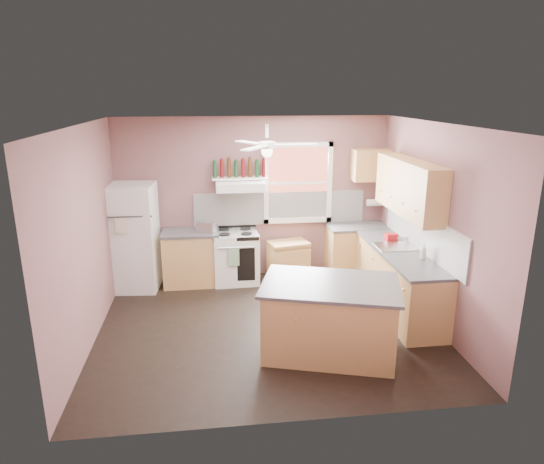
{
  "coord_description": "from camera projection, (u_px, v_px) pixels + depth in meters",
  "views": [
    {
      "loc": [
        -0.7,
        -5.94,
        3.09
      ],
      "look_at": [
        0.1,
        0.3,
        1.25
      ],
      "focal_mm": 32.0,
      "sensor_mm": 36.0,
      "label": 1
    }
  ],
  "objects": [
    {
      "name": "paper_towel",
      "position": [
        375.0,
        203.0,
        8.28
      ],
      "size": [
        0.26,
        0.12,
        0.12
      ],
      "primitive_type": "cylinder",
      "rotation": [
        0.0,
        1.57,
        0.0
      ],
      "color": "white",
      "rests_on": "wall_back"
    },
    {
      "name": "red_caddy",
      "position": [
        391.0,
        237.0,
        7.37
      ],
      "size": [
        0.19,
        0.14,
        0.1
      ],
      "primitive_type": "cube",
      "rotation": [
        0.0,
        0.0,
        0.12
      ],
      "color": "#AD0E13",
      "rests_on": "counter_right"
    },
    {
      "name": "window_frame",
      "position": [
        298.0,
        183.0,
        8.11
      ],
      "size": [
        1.16,
        0.07,
        1.36
      ],
      "primitive_type": "cube",
      "color": "white",
      "rests_on": "wall_back"
    },
    {
      "name": "stove",
      "position": [
        236.0,
        257.0,
        8.06
      ],
      "size": [
        0.75,
        0.66,
        0.86
      ],
      "primitive_type": "cube",
      "rotation": [
        0.0,
        0.0,
        0.03
      ],
      "color": "white",
      "rests_on": "floor"
    },
    {
      "name": "sink",
      "position": [
        395.0,
        247.0,
        7.07
      ],
      "size": [
        0.55,
        0.45,
        0.03
      ],
      "primitive_type": "cube",
      "color": "silver",
      "rests_on": "counter_right"
    },
    {
      "name": "base_cabinet_right",
      "position": [
        399.0,
        282.0,
        7.01
      ],
      "size": [
        0.6,
        2.2,
        0.86
      ],
      "primitive_type": "cube",
      "color": "tan",
      "rests_on": "floor"
    },
    {
      "name": "counter_right",
      "position": [
        400.0,
        252.0,
        6.88
      ],
      "size": [
        0.62,
        2.22,
        0.04
      ],
      "primitive_type": "cube",
      "color": "#414244",
      "rests_on": "base_cabinet_right"
    },
    {
      "name": "base_cabinet_corner",
      "position": [
        357.0,
        252.0,
        8.32
      ],
      "size": [
        1.0,
        0.6,
        0.86
      ],
      "primitive_type": "cube",
      "color": "tan",
      "rests_on": "floor"
    },
    {
      "name": "wall_left",
      "position": [
        84.0,
        238.0,
        5.95
      ],
      "size": [
        0.05,
        4.0,
        2.7
      ],
      "primitive_type": "cube",
      "color": "#785050",
      "rests_on": "ground"
    },
    {
      "name": "island",
      "position": [
        329.0,
        320.0,
        5.85
      ],
      "size": [
        1.74,
        1.36,
        0.86
      ],
      "primitive_type": "cube",
      "rotation": [
        0.0,
        0.0,
        -0.29
      ],
      "color": "tan",
      "rests_on": "floor"
    },
    {
      "name": "counter_corner",
      "position": [
        358.0,
        227.0,
        8.19
      ],
      "size": [
        1.02,
        0.62,
        0.04
      ],
      "primitive_type": "cube",
      "color": "#414244",
      "rests_on": "base_cabinet_corner"
    },
    {
      "name": "ceiling",
      "position": [
        267.0,
        124.0,
        5.85
      ],
      "size": [
        4.5,
        4.5,
        0.0
      ],
      "primitive_type": "plane",
      "color": "white",
      "rests_on": "ground"
    },
    {
      "name": "floor",
      "position": [
        268.0,
        326.0,
        6.61
      ],
      "size": [
        4.5,
        4.5,
        0.0
      ],
      "primitive_type": "plane",
      "color": "black",
      "rests_on": "ground"
    },
    {
      "name": "wall_back",
      "position": [
        253.0,
        198.0,
        8.16
      ],
      "size": [
        4.5,
        0.05,
        2.7
      ],
      "primitive_type": "cube",
      "color": "#785050",
      "rests_on": "ground"
    },
    {
      "name": "range_hood",
      "position": [
        240.0,
        186.0,
        7.79
      ],
      "size": [
        0.78,
        0.5,
        0.14
      ],
      "primitive_type": "cube",
      "color": "white",
      "rests_on": "wall_back"
    },
    {
      "name": "upper_cabinet_right",
      "position": [
        409.0,
        187.0,
        6.84
      ],
      "size": [
        0.33,
        1.8,
        0.76
      ],
      "primitive_type": "cube",
      "color": "tan",
      "rests_on": "wall_right"
    },
    {
      "name": "toaster",
      "position": [
        206.0,
        227.0,
        7.74
      ],
      "size": [
        0.32,
        0.26,
        0.18
      ],
      "primitive_type": "cube",
      "rotation": [
        0.0,
        0.0,
        -0.42
      ],
      "color": "silver",
      "rests_on": "counter_left"
    },
    {
      "name": "bottle_shelf",
      "position": [
        240.0,
        178.0,
        7.88
      ],
      "size": [
        0.9,
        0.26,
        0.03
      ],
      "primitive_type": "cube",
      "color": "white",
      "rests_on": "range_hood"
    },
    {
      "name": "soap_bottle",
      "position": [
        424.0,
        251.0,
        6.53
      ],
      "size": [
        0.12,
        0.11,
        0.21
      ],
      "primitive_type": "imported",
      "rotation": [
        0.0,
        0.0,
        2.27
      ],
      "color": "silver",
      "rests_on": "counter_right"
    },
    {
      "name": "refrigerator",
      "position": [
        133.0,
        237.0,
        7.69
      ],
      "size": [
        0.78,
        0.76,
        1.7
      ],
      "primitive_type": "cube",
      "rotation": [
        0.0,
        0.0,
        -0.09
      ],
      "color": "white",
      "rests_on": "floor"
    },
    {
      "name": "wine_bottles",
      "position": [
        240.0,
        168.0,
        7.83
      ],
      "size": [
        0.86,
        0.06,
        0.31
      ],
      "color": "#143819",
      "rests_on": "bottle_shelf"
    },
    {
      "name": "ceiling_fan_hub",
      "position": [
        267.0,
        145.0,
        5.92
      ],
      "size": [
        0.2,
        0.2,
        0.08
      ],
      "primitive_type": "cylinder",
      "color": "white",
      "rests_on": "ceiling"
    },
    {
      "name": "backsplash_right",
      "position": [
        422.0,
        232.0,
        6.83
      ],
      "size": [
        0.03,
        2.6,
        0.55
      ],
      "primitive_type": "cube",
      "color": "white",
      "rests_on": "wall_right"
    },
    {
      "name": "window_view",
      "position": [
        298.0,
        183.0,
        8.14
      ],
      "size": [
        1.0,
        0.02,
        1.2
      ],
      "primitive_type": "cube",
      "color": "brown",
      "rests_on": "wall_back"
    },
    {
      "name": "faucet",
      "position": [
        406.0,
        242.0,
        7.07
      ],
      "size": [
        0.03,
        0.03,
        0.14
      ],
      "primitive_type": "cylinder",
      "color": "silver",
      "rests_on": "sink"
    },
    {
      "name": "upper_cabinet_corner",
      "position": [
        371.0,
        165.0,
        8.05
      ],
      "size": [
        0.6,
        0.33,
        0.52
      ],
      "primitive_type": "cube",
      "color": "tan",
      "rests_on": "wall_back"
    },
    {
      "name": "wall_right",
      "position": [
        435.0,
        225.0,
        6.5
      ],
      "size": [
        0.05,
        4.0,
        2.7
      ],
      "primitive_type": "cube",
      "color": "#785050",
      "rests_on": "ground"
    },
    {
      "name": "counter_left",
      "position": [
        190.0,
        232.0,
        7.85
      ],
      "size": [
        0.92,
        0.62,
        0.04
      ],
      "primitive_type": "cube",
      "color": "#414244",
      "rests_on": "base_cabinet_left"
    },
    {
      "name": "cart",
      "position": [
        288.0,
        260.0,
        8.24
      ],
      "size": [
        0.72,
        0.56,
        0.64
      ],
      "primitive_type": "cube",
      "rotation": [
        0.0,
        0.0,
        0.22
      ],
      "color": "tan",
      "rests_on": "floor"
    },
    {
      "name": "island_top",
      "position": [
        331.0,
        285.0,
        5.73
      ],
      "size": [
        1.85,
        1.47,
        0.04
      ],
      "primitive_type": "cube",
      "rotation": [
        0.0,
        0.0,
        -0.29
      ],
      "color": "#414244",
      "rests_on": "island"
    },
    {
      "name": "backsplash_back",
      "position": [
        280.0,
        208.0,
        8.22
      ],
      "size": [
        2.9,
        0.03,
        0.55
      ],
      "primitive_type": "cube",
      "color": "white",
      "rests_on": "wall_back"
    },
    {
      "name": "base_cabinet_left",
      "position": [
        192.0,
        259.0,
        7.98
      ],
      "size": [
        0.9,
        0.6,
        0.86
      ],
      "primitive_type": "cube",
      "color": "tan",
      "rests_on": "floor"
    }
  ]
}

